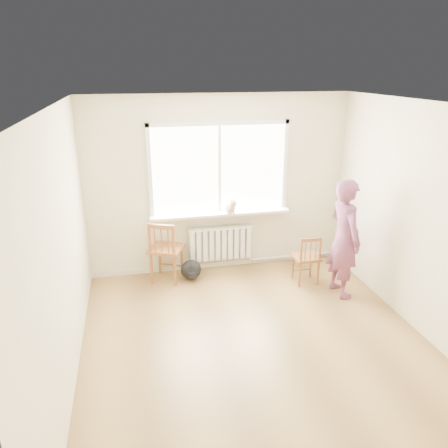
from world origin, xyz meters
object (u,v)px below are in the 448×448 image
chair_right (307,259)px  cat (230,207)px  chair_left (165,252)px  person (344,238)px  backpack (191,270)px

chair_right → cat: 1.38m
chair_left → chair_right: 2.09m
chair_right → person: person is taller
chair_right → person: 0.69m
chair_left → backpack: (0.37, -0.03, -0.32)m
chair_right → backpack: size_ratio=2.44×
chair_right → cat: (-1.01, 0.66, 0.68)m
cat → chair_left: bearing=179.4°
chair_left → cat: (1.02, 0.15, 0.58)m
person → backpack: 2.29m
chair_left → person: (2.38, -0.89, 0.35)m
person → chair_left: bearing=63.4°
chair_right → backpack: 1.74m
chair_left → cat: bearing=-147.4°
cat → chair_right: bearing=-42.3°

